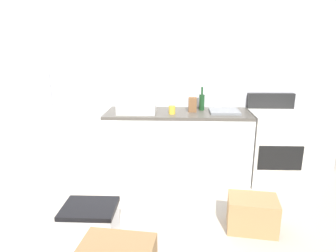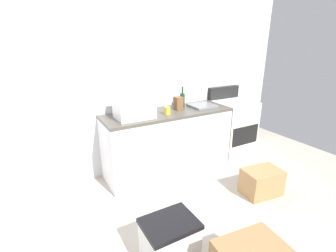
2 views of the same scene
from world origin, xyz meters
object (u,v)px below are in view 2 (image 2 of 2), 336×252
Objects in this scene: storage_bin at (170,239)px; wine_bottle at (182,100)px; coffee_mug at (167,111)px; microwave at (134,107)px; cardboard_box_medium at (261,182)px; stove_oven at (232,127)px; knife_block at (179,103)px.

wine_bottle is at bearing 54.48° from storage_bin.
coffee_mug is 0.22× the size of storage_bin.
microwave reaches higher than storage_bin.
stove_oven is at bearing 65.53° from cardboard_box_medium.
knife_block is 1.48m from cardboard_box_medium.
wine_bottle reaches higher than microwave.
storage_bin is (-0.93, -1.39, -0.80)m from knife_block.
knife_block is (0.25, 0.13, 0.04)m from coffee_mug.
knife_block is (-1.04, 0.01, 0.52)m from stove_oven.
stove_oven is 11.00× the size of coffee_mug.
stove_oven is 1.07m from wine_bottle.
storage_bin is at bearing -123.97° from knife_block.
microwave is at bearing 79.42° from storage_bin.
stove_oven reaches higher than coffee_mug.
stove_oven reaches higher than knife_block.
wine_bottle is 0.65× the size of cardboard_box_medium.
knife_block is at bearing 56.03° from storage_bin.
coffee_mug is at bearing -152.42° from knife_block.
wine_bottle is at bearing 173.39° from stove_oven.
storage_bin is (-1.47, -0.28, 0.03)m from cardboard_box_medium.
cardboard_box_medium is (0.54, -1.11, -0.83)m from knife_block.
coffee_mug is 0.56× the size of knife_block.
storage_bin is at bearing -118.52° from coffee_mug.
stove_oven is at bearing -6.61° from wine_bottle.
microwave is 0.45m from coffee_mug.
coffee_mug is at bearing -149.04° from wine_bottle.
knife_block is 1.85m from storage_bin.
microwave is 1.83m from cardboard_box_medium.
coffee_mug reaches higher than cardboard_box_medium.
microwave reaches higher than stove_oven.
microwave is at bearing 170.69° from coffee_mug.
microwave is at bearing -178.43° from stove_oven.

